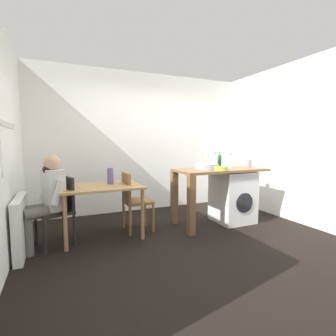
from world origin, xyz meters
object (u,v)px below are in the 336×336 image
Objects in this scene: dining_table at (102,192)px; bottle_squat_brown at (220,160)px; vase at (110,176)px; utensil_crock at (249,163)px; washing_machine at (233,197)px; mixing_bowl at (221,168)px; bottle_clear_small at (231,161)px; seated_person at (47,196)px; chair_person_seat at (60,207)px; chair_opposite at (133,198)px; bottle_tall_green at (216,161)px.

bottle_squat_brown reaches higher than dining_table.
vase is at bearing 33.69° from dining_table.
dining_table is 2.56m from utensil_crock.
mixing_bowl reaches higher than washing_machine.
bottle_clear_small reaches higher than washing_machine.
seated_person is at bearing 174.44° from mixing_bowl.
bottle_clear_small is at bearing 95.70° from washing_machine.
bottle_clear_small is (-0.01, 0.06, 0.60)m from washing_machine.
utensil_crock is (0.76, 0.25, 0.04)m from mixing_bowl.
dining_table is at bearing 175.47° from washing_machine.
chair_opposite is at bearing -102.78° from chair_person_seat.
bottle_tall_green reaches higher than chair_opposite.
chair_opposite is 1.70m from washing_machine.
dining_table is at bearing -146.31° from vase.
seated_person is 1.40× the size of washing_machine.
dining_table is 0.92× the size of seated_person.
chair_opposite is 3.00× the size of utensil_crock.
chair_person_seat is at bearing -84.33° from chair_opposite.
bottle_clear_small is (2.86, 0.02, 0.36)m from seated_person.
seated_person reaches higher than mixing_bowl.
dining_table is 4.28× the size of bottle_tall_green.
dining_table is 2.09m from bottle_squat_brown.
bottle_squat_brown is 1.23× the size of mixing_bowl.
vase is (-2.38, 0.22, -0.13)m from utensil_crock.
dining_table is 1.97m from bottle_tall_green.
seated_person is 4.67× the size of bottle_tall_green.
dining_table is at bearing 177.08° from bottle_clear_small.
bottle_clear_small is 1.10× the size of mixing_bowl.
bottle_tall_green is 1.07× the size of bottle_clear_small.
seated_person is at bearing -179.82° from utensil_crock.
bottle_clear_small is 1.02× the size of vase.
seated_person is 0.90m from vase.
chair_opposite is at bearing -101.07° from seated_person.
bottle_tall_green is at bearing 66.83° from mixing_bowl.
mixing_bowl is at bearing -16.19° from vase.
bottle_tall_green reaches higher than mixing_bowl.
chair_opposite reaches higher than washing_machine.
dining_table is at bearing -179.61° from bottle_tall_green.
bottle_squat_brown is 0.53m from mixing_bowl.
chair_person_seat is 3.34× the size of bottle_squat_brown.
chair_person_seat reaches higher than washing_machine.
utensil_crock reaches higher than bottle_tall_green.
chair_person_seat is 2.76m from bottle_clear_small.
chair_opposite is at bearing -9.00° from vase.
chair_person_seat is at bearing -176.77° from bottle_squat_brown.
washing_machine is (2.71, -0.10, -0.08)m from chair_person_seat.
bottle_squat_brown is at bearing 57.05° from mixing_bowl.
seated_person is at bearing -176.90° from bottle_tall_green.
seated_person reaches higher than washing_machine.
chair_opposite is 1.05× the size of washing_machine.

